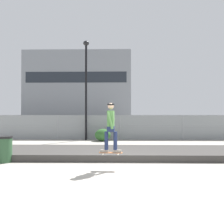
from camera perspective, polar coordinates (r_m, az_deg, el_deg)
name	(u,v)px	position (r m, az deg, el deg)	size (l,w,h in m)	color
ground_plane	(126,173)	(7.43, 3.52, -15.41)	(120.00, 120.00, 0.00)	#9E998E
gravel_berm	(123,152)	(10.41, 2.78, -10.32)	(15.03, 3.03, 0.29)	#3D3A38
skateboard	(111,153)	(7.74, -0.30, -10.43)	(0.81, 0.25, 0.07)	#9E5B33
skater	(111,124)	(7.64, -0.30, -3.23)	(0.73, 0.59, 1.70)	gray
chain_fence	(120,127)	(16.87, 2.10, -3.92)	(19.04, 0.06, 1.85)	gray
street_lamp	(86,79)	(16.84, -6.67, 8.45)	(0.44, 0.44, 7.41)	black
parked_car_near	(75,126)	(20.37, -9.60, -3.61)	(4.51, 2.18, 1.66)	#B7BABF
parked_car_mid	(152,126)	(20.17, 10.26, -3.64)	(4.44, 2.02, 1.66)	silver
library_building	(81,90)	(59.19, -7.97, 5.72)	(25.32, 14.85, 16.92)	slate
shrub_left	(103,135)	(15.92, -2.40, -5.91)	(1.12, 0.92, 0.87)	#2D5B28
trash_bin	(5,149)	(9.90, -25.85, -8.57)	(0.59, 0.59, 1.03)	#2D5133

